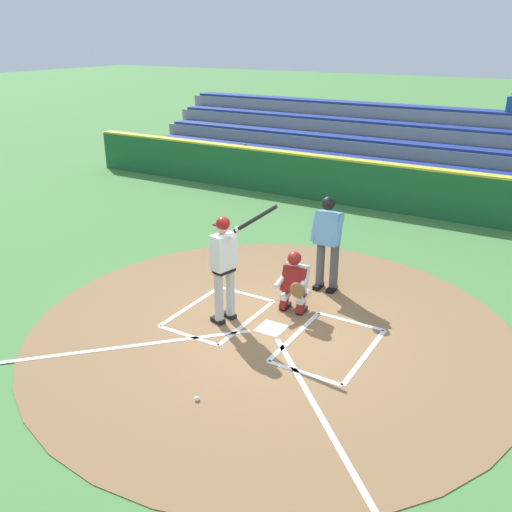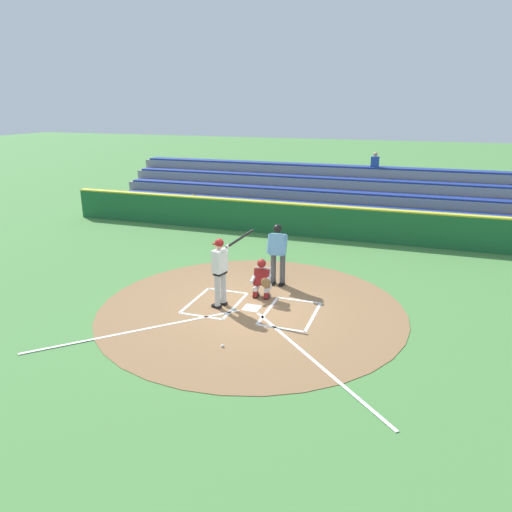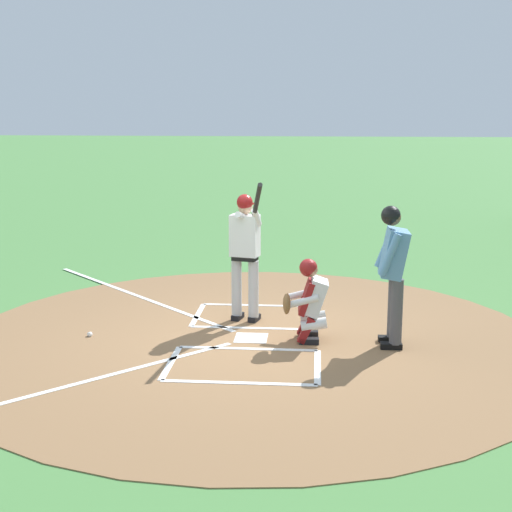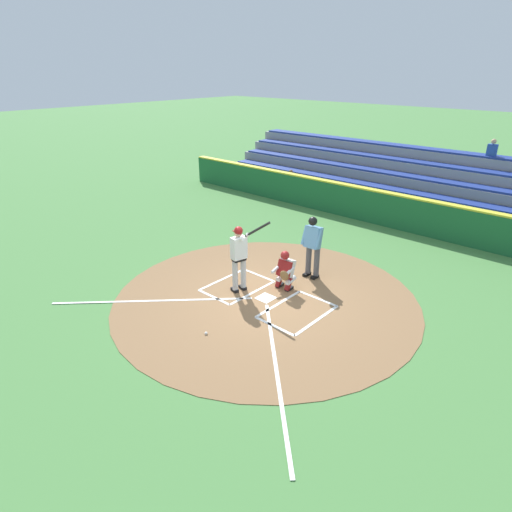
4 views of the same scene
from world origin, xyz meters
name	(u,v)px [view 3 (image 3 of 4)]	position (x,y,z in m)	size (l,w,h in m)	color
ground_plane	(251,339)	(0.00, 0.00, 0.00)	(120.00, 120.00, 0.00)	#4C8442
dirt_circle	(251,339)	(0.00, 0.00, 0.01)	(8.00, 8.00, 0.01)	olive
home_plate_and_chalk	(187,336)	(0.00, 0.88, 0.01)	(7.93, 4.91, 0.01)	white
batter	(245,248)	(0.80, 0.15, 1.10)	(1.05, 0.54, 2.13)	#BCBCBC
catcher	(309,299)	(-0.03, -0.78, 0.59)	(0.60, 0.60, 1.13)	black
plate_umpire	(393,266)	(-0.15, -1.86, 1.08)	(0.59, 0.41, 1.86)	#4C4C51
baseball	(90,334)	(-0.10, 2.21, 0.04)	(0.07, 0.07, 0.07)	white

